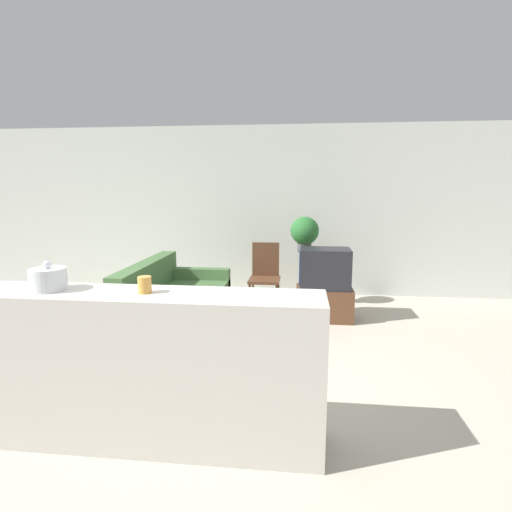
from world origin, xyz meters
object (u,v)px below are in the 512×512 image
(television, at_px, (324,268))
(wooden_chair, at_px, (265,273))
(couch, at_px, (175,306))
(potted_plant, at_px, (305,232))
(decorative_bowl, at_px, (48,279))

(television, relative_size, wooden_chair, 0.71)
(couch, height_order, potted_plant, potted_plant)
(wooden_chair, xyz_separation_m, potted_plant, (0.56, 0.09, 0.60))
(wooden_chair, distance_m, decorative_bowl, 3.50)
(wooden_chair, relative_size, decorative_bowl, 4.00)
(potted_plant, height_order, decorative_bowl, potted_plant)
(television, xyz_separation_m, wooden_chair, (-0.82, 0.48, -0.18))
(couch, relative_size, television, 2.66)
(potted_plant, relative_size, decorative_bowl, 2.20)
(couch, xyz_separation_m, wooden_chair, (1.01, 1.09, 0.21))
(decorative_bowl, bearing_deg, television, 54.31)
(couch, bearing_deg, decorative_bowl, -94.06)
(couch, height_order, decorative_bowl, decorative_bowl)
(potted_plant, bearing_deg, television, -65.37)
(decorative_bowl, bearing_deg, potted_plant, 62.62)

